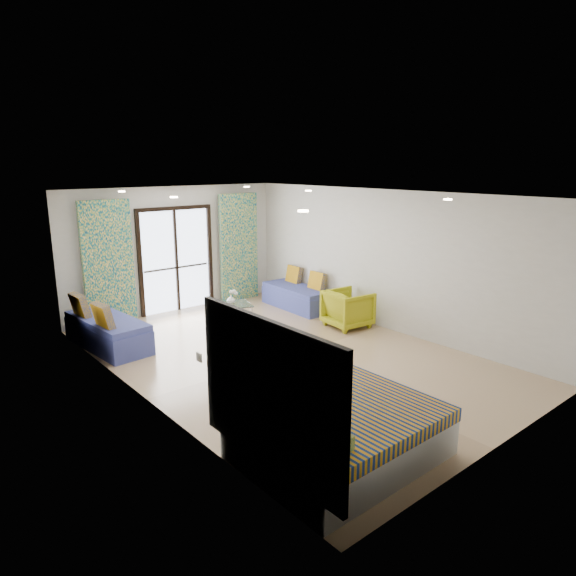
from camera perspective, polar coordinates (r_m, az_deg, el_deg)
floor at (r=8.74m, az=-0.30°, el=-7.62°), size 5.00×7.50×0.01m
ceiling at (r=8.15m, az=-0.32°, el=10.34°), size 5.00×7.50×0.01m
wall_back at (r=11.43m, az=-12.44°, el=4.21°), size 5.00×0.01×2.70m
wall_front at (r=6.06m, az=23.08°, el=-5.06°), size 5.00×0.01×2.70m
wall_left at (r=7.06m, az=-16.13°, el=-1.88°), size 0.01×7.50×2.70m
wall_right at (r=10.09m, az=10.70°, el=3.05°), size 0.01×7.50×2.70m
balcony_door at (r=11.42m, az=-12.34°, el=3.74°), size 1.76×0.08×2.28m
balcony_rail at (r=11.48m, az=-12.29°, el=2.23°), size 1.52×0.03×0.04m
curtain_left at (r=10.66m, az=-19.33°, el=2.53°), size 1.00×0.10×2.50m
curtain_right at (r=12.08m, az=-5.49°, el=4.50°), size 1.00×0.10×2.50m
downlight_a at (r=5.73m, az=1.70°, el=8.56°), size 0.12×0.12×0.02m
downlight_b at (r=7.87m, az=17.33°, el=9.38°), size 0.12×0.12×0.02m
downlight_c at (r=8.21m, az=-12.57°, el=9.83°), size 0.12×0.12×0.02m
downlight_d at (r=9.82m, az=2.29°, el=10.75°), size 0.12×0.12×0.02m
downlight_e at (r=10.02m, az=-17.98°, el=10.16°), size 0.12×0.12×0.02m
downlight_f at (r=11.38m, az=-4.62°, el=11.14°), size 0.12×0.12×0.02m
headboard at (r=4.98m, az=-2.29°, el=-11.73°), size 0.06×2.10×1.50m
switch_plate at (r=5.93m, az=-9.85°, el=-7.60°), size 0.02×0.10×0.10m
bed at (r=5.91m, az=5.62°, el=-15.61°), size 2.08×1.69×0.72m
daybed_left at (r=9.63m, az=-19.49°, el=-4.54°), size 0.91×1.97×0.94m
daybed_right at (r=11.51m, az=1.02°, el=-0.90°), size 0.77×1.79×0.87m
coffee_table at (r=10.38m, az=-6.04°, el=-2.02°), size 0.79×0.79×0.73m
vase at (r=10.38m, az=-6.36°, el=-1.29°), size 0.21×0.21×0.17m
armchair at (r=10.22m, az=6.68°, el=-2.10°), size 0.83×0.87×0.81m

